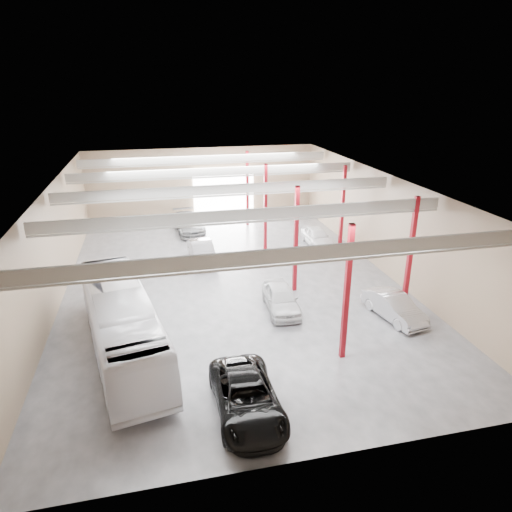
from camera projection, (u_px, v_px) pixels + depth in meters
name	position (u px, v px, depth m)	size (l,w,h in m)	color
depot_shell	(232.00, 211.00, 29.96)	(22.12, 32.12, 7.06)	#4C4D52
coach_bus	(122.00, 323.00, 22.76)	(2.84, 12.12, 3.38)	white
black_sedan	(247.00, 397.00, 18.84)	(2.58, 5.59, 1.55)	black
car_row_a	(281.00, 298.00, 27.38)	(1.81, 4.50, 1.53)	silver
car_row_b	(202.00, 252.00, 34.78)	(1.64, 4.70, 1.55)	#A1A1A6
car_row_c	(189.00, 223.00, 41.50)	(2.29, 5.64, 1.64)	gray
car_right_near	(394.00, 307.00, 26.46)	(1.55, 4.44, 1.46)	#A9A9AE
car_right_far	(317.00, 236.00, 38.31)	(1.74, 4.33, 1.48)	white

